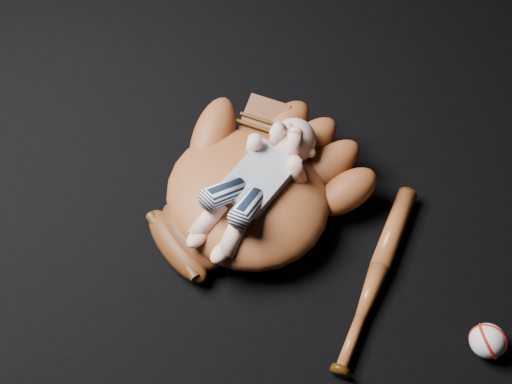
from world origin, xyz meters
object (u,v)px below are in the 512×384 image
Objects in this scene: baseball at (488,341)px; baseball_glove at (247,191)px; baseball_bat at (376,277)px; newborn_baby at (251,186)px.

baseball_glove is at bearing -176.46° from baseball.
baseball_glove is 1.16× the size of baseball_bat.
newborn_baby reaches higher than baseball_glove.
baseball is at bearing 1.97° from baseball_bat.
baseball_glove is at bearing 147.72° from newborn_baby.
baseball_glove is 1.42× the size of newborn_baby.
baseball_glove is 0.33m from baseball_bat.
baseball is (0.25, 0.01, 0.01)m from baseball_bat.
baseball_bat is (0.32, 0.03, -0.06)m from baseball_glove.
baseball reaches higher than baseball_bat.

